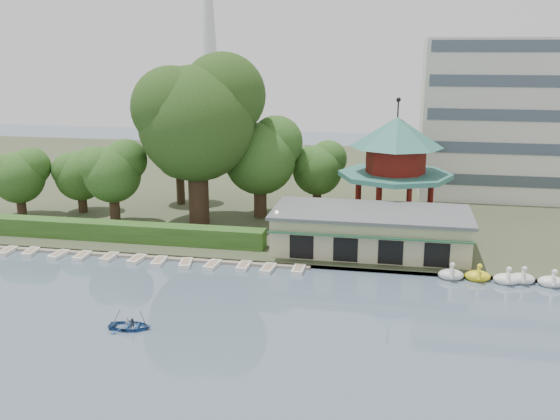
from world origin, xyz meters
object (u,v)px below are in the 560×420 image
(boathouse, at_px, (370,230))
(rowboat_with_passengers, at_px, (130,323))
(pavilion, at_px, (396,160))
(big_tree, at_px, (198,115))
(dock, at_px, (134,255))

(boathouse, bearing_deg, rowboat_with_passengers, -128.51)
(pavilion, distance_m, rowboat_with_passengers, 35.37)
(pavilion, relative_size, big_tree, 0.73)
(pavilion, bearing_deg, big_tree, -169.66)
(boathouse, xyz_separation_m, pavilion, (2.00, 10.03, 5.11))
(dock, relative_size, boathouse, 1.83)
(boathouse, relative_size, rowboat_with_passengers, 4.14)
(big_tree, distance_m, rowboat_with_passengers, 28.74)
(boathouse, relative_size, big_tree, 1.01)
(dock, xyz_separation_m, big_tree, (3.17, 11.00, 12.20))
(dock, height_order, rowboat_with_passengers, rowboat_with_passengers)
(pavilion, bearing_deg, dock, -148.34)
(big_tree, bearing_deg, pavilion, 10.34)
(dock, relative_size, pavilion, 2.52)
(dock, relative_size, big_tree, 1.84)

